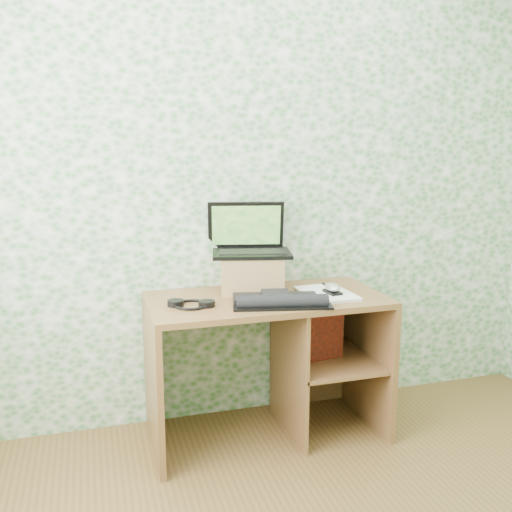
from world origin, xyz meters
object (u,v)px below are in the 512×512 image
object	(u,v)px
riser	(252,273)
laptop	(249,242)
keyboard	(279,300)
notepad	(327,293)
desk	(279,344)

from	to	relation	value
riser	laptop	xyz separation A→B (m)	(0.00, 0.04, 0.16)
keyboard	notepad	distance (m)	0.31
riser	notepad	bearing A→B (deg)	-29.18
desk	notepad	world-z (taller)	notepad
riser	laptop	world-z (taller)	laptop
keyboard	notepad	size ratio (longest dim) A/B	1.44
laptop	notepad	xyz separation A→B (m)	(0.35, -0.24, -0.25)
riser	keyboard	xyz separation A→B (m)	(0.05, -0.29, -0.07)
desk	notepad	xyz separation A→B (m)	(0.23, -0.08, 0.28)
laptop	keyboard	size ratio (longest dim) A/B	0.95
keyboard	notepad	bearing A→B (deg)	31.20
desk	keyboard	world-z (taller)	keyboard
laptop	notepad	size ratio (longest dim) A/B	1.37
desk	riser	distance (m)	0.40
riser	notepad	distance (m)	0.41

